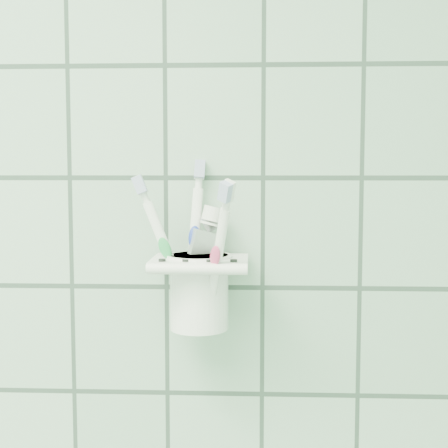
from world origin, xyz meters
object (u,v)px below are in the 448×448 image
toothbrush_pink (195,244)px  toothbrush_blue (187,239)px  holder_bracket (200,264)px  toothbrush_orange (207,244)px  toothpaste_tube (187,253)px  cup (199,288)px

toothbrush_pink → toothbrush_blue: bearing=149.5°
holder_bracket → toothbrush_orange: bearing=-27.4°
toothbrush_orange → toothpaste_tube: (-0.02, 0.02, -0.01)m
toothbrush_pink → toothbrush_orange: 0.01m
holder_bracket → toothbrush_blue: 0.03m
cup → toothpaste_tube: size_ratio=0.60×
toothbrush_pink → toothbrush_orange: size_ratio=1.00×
holder_bracket → toothbrush_pink: size_ratio=0.61×
holder_bracket → toothpaste_tube: 0.02m
toothbrush_pink → toothpaste_tube: toothbrush_pink is taller
cup → toothbrush_pink: (-0.00, -0.01, 0.05)m
cup → toothbrush_orange: size_ratio=0.48×
cup → toothbrush_orange: (0.01, -0.01, 0.05)m
toothbrush_pink → toothbrush_blue: toothbrush_blue is taller
cup → toothpaste_tube: (-0.01, 0.01, 0.04)m
toothbrush_blue → toothpaste_tube: (-0.00, 0.01, -0.02)m
cup → toothbrush_pink: size_ratio=0.48×
cup → toothbrush_blue: size_ratio=0.45×
cup → toothbrush_orange: 0.06m
holder_bracket → toothbrush_blue: size_ratio=0.57×
toothbrush_pink → cup: bearing=59.5°
toothbrush_pink → toothpaste_tube: size_ratio=1.24×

